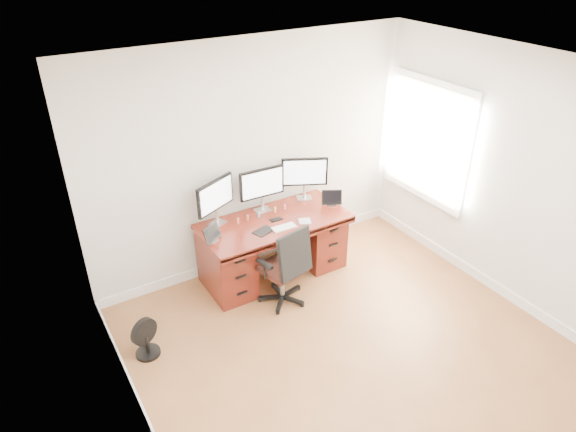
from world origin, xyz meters
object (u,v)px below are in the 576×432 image
monitor_center (262,185)px  desk (273,245)px  office_chair (285,278)px  floor_fan (146,339)px  keyboard (284,227)px

monitor_center → desk: bearing=-88.1°
office_chair → floor_fan: size_ratio=2.32×
keyboard → desk: bearing=93.3°
floor_fan → monitor_center: size_ratio=0.75×
desk → floor_fan: size_ratio=4.13×
desk → office_chair: size_ratio=1.78×
floor_fan → keyboard: (1.73, 0.29, 0.56)m
office_chair → keyboard: size_ratio=3.55×
floor_fan → desk: bearing=-7.9°
keyboard → floor_fan: bearing=-168.4°
office_chair → monitor_center: size_ratio=1.74×
desk → floor_fan: bearing=-163.1°
floor_fan → monitor_center: bearing=-1.0°
floor_fan → office_chair: bearing=-25.1°
monitor_center → keyboard: bearing=-87.5°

